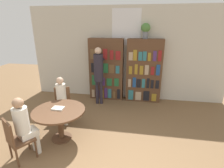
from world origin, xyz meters
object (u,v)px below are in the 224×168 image
at_px(bookshelf_left, 106,70).
at_px(chair_left_side, 63,102).
at_px(seated_reader_right, 24,124).
at_px(chair_near_camera, 16,138).
at_px(librarian_standing, 99,70).
at_px(reading_table, 59,115).
at_px(flower_vase, 146,29).
at_px(seated_reader_left, 61,98).
at_px(bookshelf_right, 144,71).

height_order(bookshelf_left, chair_left_side, bookshelf_left).
height_order(bookshelf_left, seated_reader_right, bookshelf_left).
height_order(chair_near_camera, librarian_standing, librarian_standing).
bearing_deg(seated_reader_right, reading_table, 90.00).
relative_size(flower_vase, chair_near_camera, 0.52).
bearing_deg(bookshelf_left, flower_vase, 0.22).
distance_m(bookshelf_left, flower_vase, 1.77).
relative_size(seated_reader_left, librarian_standing, 0.68).
height_order(seated_reader_left, librarian_standing, librarian_standing).
bearing_deg(reading_table, bookshelf_left, 77.36).
bearing_deg(bookshelf_left, chair_near_camera, -108.03).
bearing_deg(flower_vase, chair_near_camera, -125.14).
xyz_separation_m(flower_vase, librarian_standing, (-1.35, -0.51, -1.20)).
xyz_separation_m(chair_left_side, seated_reader_left, (0.07, -0.17, 0.20)).
distance_m(bookshelf_right, seated_reader_right, 3.75).
bearing_deg(bookshelf_right, bookshelf_left, -179.99).
xyz_separation_m(flower_vase, seated_reader_right, (-2.15, -3.04, -1.60)).
height_order(reading_table, chair_near_camera, chair_near_camera).
height_order(bookshelf_right, chair_near_camera, bookshelf_right).
bearing_deg(chair_left_side, reading_table, 90.00).
bearing_deg(librarian_standing, seated_reader_left, -117.42).
relative_size(bookshelf_left, chair_left_side, 2.32).
height_order(flower_vase, chair_left_side, flower_vase).
relative_size(bookshelf_left, reading_table, 1.82).
xyz_separation_m(chair_near_camera, chair_left_side, (0.17, 1.58, 0.00)).
xyz_separation_m(bookshelf_left, seated_reader_right, (-0.94, -3.04, -0.31)).
distance_m(chair_near_camera, seated_reader_left, 1.45).
distance_m(flower_vase, chair_near_camera, 4.31).
relative_size(flower_vase, chair_left_side, 0.52).
xyz_separation_m(bookshelf_left, librarian_standing, (-0.14, -0.50, 0.10)).
height_order(chair_near_camera, chair_left_side, same).
distance_m(flower_vase, reading_table, 3.46).
bearing_deg(reading_table, seated_reader_left, 110.74).
bearing_deg(seated_reader_left, bookshelf_left, -134.96).
xyz_separation_m(bookshelf_right, librarian_standing, (-1.37, -0.50, 0.10)).
bearing_deg(seated_reader_left, bookshelf_right, -159.56).
bearing_deg(chair_near_camera, bookshelf_left, 105.23).
bearing_deg(bookshelf_right, flower_vase, 168.61).
xyz_separation_m(bookshelf_left, chair_near_camera, (-1.04, -3.19, -0.53)).
bearing_deg(bookshelf_left, librarian_standing, -105.36).
bearing_deg(seated_reader_left, chair_near_camera, 59.66).
bearing_deg(bookshelf_left, seated_reader_right, -107.19).
height_order(reading_table, seated_reader_right, seated_reader_right).
relative_size(flower_vase, seated_reader_right, 0.37).
distance_m(bookshelf_right, librarian_standing, 1.46).
relative_size(bookshelf_left, seated_reader_left, 1.66).
bearing_deg(seated_reader_right, seated_reader_left, 116.90).
relative_size(reading_table, chair_near_camera, 1.27).
bearing_deg(chair_near_camera, librarian_standing, 104.74).
relative_size(bookshelf_right, librarian_standing, 1.12).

